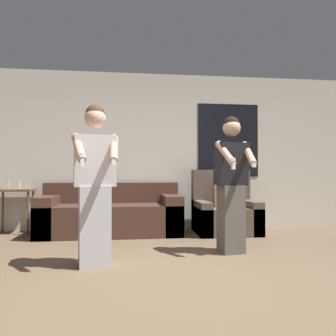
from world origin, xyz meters
name	(u,v)px	position (x,y,z in m)	size (l,w,h in m)	color
ground_plane	(185,287)	(0.00, 0.00, 0.00)	(14.00, 14.00, 0.00)	brown
wall_back	(157,151)	(0.02, 2.95, 1.35)	(6.79, 0.07, 2.70)	beige
couch	(111,215)	(-0.74, 2.49, 0.30)	(2.18, 0.85, 0.80)	#472D23
armchair	(225,212)	(1.08, 2.40, 0.33)	(0.97, 0.81, 1.02)	brown
side_table	(15,196)	(-2.26, 2.71, 0.59)	(0.55, 0.36, 0.86)	brown
person_left	(95,184)	(-0.82, 0.71, 0.85)	(0.49, 0.53, 1.68)	#B2B2B7
person_right	(231,182)	(0.76, 1.08, 0.85)	(0.43, 0.51, 1.65)	#56514C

